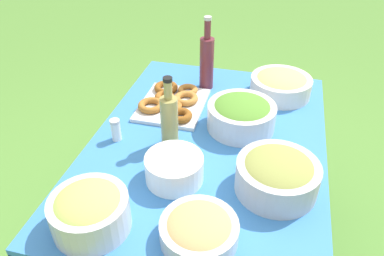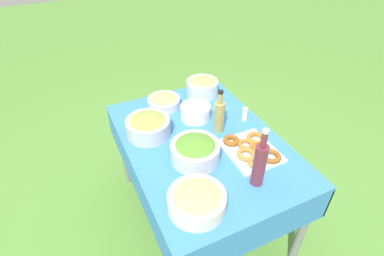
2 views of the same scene
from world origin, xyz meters
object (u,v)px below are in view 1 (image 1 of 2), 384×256
donut_platter (172,102)px  olive_oil_bottle (169,119)px  wine_bottle (207,61)px  bread_bowl (199,229)px  salad_bowl (241,114)px  fruit_bowl (90,210)px  pasta_bowl (281,84)px  plate_stack (174,169)px  olive_bowl (277,174)px

donut_platter → olive_oil_bottle: size_ratio=1.18×
wine_bottle → bread_bowl: wine_bottle is taller
salad_bowl → donut_platter: (-0.09, -0.33, -0.05)m
fruit_bowl → salad_bowl: bearing=150.0°
pasta_bowl → plate_stack: bearing=-25.4°
donut_platter → salad_bowl: bearing=74.4°
salad_bowl → donut_platter: 0.35m
salad_bowl → pasta_bowl: bearing=155.5°
wine_bottle → olive_bowl: bearing=30.9°
olive_bowl → bread_bowl: bearing=-37.9°
salad_bowl → plate_stack: (0.37, -0.18, -0.02)m
pasta_bowl → bread_bowl: 0.94m
plate_stack → fruit_bowl: bearing=-35.1°
olive_bowl → fruit_bowl: bearing=-60.8°
plate_stack → olive_oil_bottle: bearing=-158.8°
donut_platter → pasta_bowl: bearing=115.3°
olive_oil_bottle → olive_bowl: (0.16, 0.42, -0.05)m
olive_bowl → salad_bowl: bearing=-153.5°
donut_platter → olive_bowl: (0.43, 0.50, 0.05)m
bread_bowl → wine_bottle: bearing=-169.0°
salad_bowl → wine_bottle: bearing=-144.7°
donut_platter → fruit_bowl: bearing=-3.0°
fruit_bowl → olive_bowl: fruit_bowl is taller
donut_platter → plate_stack: size_ratio=1.71×
donut_platter → bread_bowl: size_ratio=1.49×
pasta_bowl → fruit_bowl: 1.08m
salad_bowl → plate_stack: bearing=-26.1°
olive_oil_bottle → fruit_bowl: (0.46, -0.11, -0.05)m
salad_bowl → olive_bowl: (0.34, 0.17, 0.00)m
fruit_bowl → olive_oil_bottle: bearing=166.1°
donut_platter → plate_stack: plate_stack is taller
pasta_bowl → bread_bowl: pasta_bowl is taller
wine_bottle → fruit_bowl: 0.96m
salad_bowl → olive_bowl: bearing=26.5°
olive_oil_bottle → bread_bowl: olive_oil_bottle is taller
wine_bottle → olive_bowl: wine_bottle is taller
donut_platter → olive_oil_bottle: (0.27, 0.07, 0.10)m
pasta_bowl → olive_bowl: bearing=2.1°
fruit_bowl → olive_bowl: size_ratio=0.86×
pasta_bowl → fruit_bowl: bearing=-28.3°
olive_oil_bottle → fruit_bowl: bearing=-13.9°
olive_oil_bottle → fruit_bowl: size_ratio=1.24×
plate_stack → donut_platter: bearing=-162.3°
bread_bowl → fruit_bowl: 0.33m
plate_stack → bread_bowl: size_ratio=0.87×
pasta_bowl → olive_oil_bottle: (0.50, -0.40, 0.06)m
salad_bowl → donut_platter: size_ratio=0.81×
wine_bottle → bread_bowl: size_ratio=1.52×
donut_platter → olive_oil_bottle: bearing=15.2°
olive_oil_bottle → wine_bottle: wine_bottle is taller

